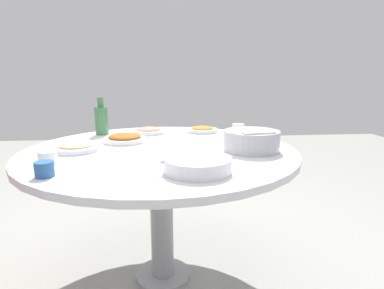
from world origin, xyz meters
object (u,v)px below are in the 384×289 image
object	(u,v)px
green_bottle	(102,120)
tea_cup_far	(48,158)
soup_bowl	(198,165)
dish_stirfry	(125,138)
rice_bowl	(252,140)
round_dining_table	(161,166)
dish_shrimp	(149,131)
dish_noodles	(76,147)
tea_cup_near	(45,169)
tea_cup_side	(239,129)
dish_tofu_braise	(203,130)

from	to	relation	value
green_bottle	tea_cup_far	world-z (taller)	green_bottle
soup_bowl	dish_stirfry	bearing A→B (deg)	-60.40
rice_bowl	round_dining_table	bearing A→B (deg)	-11.54
soup_bowl	dish_stirfry	xyz separation A→B (m)	(0.34, -0.59, -0.01)
dish_shrimp	green_bottle	xyz separation A→B (m)	(0.29, 0.01, 0.08)
dish_noodles	dish_shrimp	distance (m)	0.56
round_dining_table	green_bottle	size ratio (longest dim) A/B	5.93
dish_stirfry	dish_shrimp	world-z (taller)	dish_stirfry
dish_stirfry	green_bottle	world-z (taller)	green_bottle
tea_cup_near	soup_bowl	bearing A→B (deg)	-179.63
tea_cup_side	dish_shrimp	bearing A→B (deg)	-7.36
soup_bowl	dish_noodles	bearing A→B (deg)	-36.20
tea_cup_near	tea_cup_far	world-z (taller)	tea_cup_near
dish_shrimp	tea_cup_near	world-z (taller)	tea_cup_near
green_bottle	tea_cup_side	size ratio (longest dim) A/B	3.05
rice_bowl	tea_cup_near	world-z (taller)	rice_bowl
round_dining_table	dish_noodles	world-z (taller)	dish_noodles
dish_shrimp	tea_cup_far	xyz separation A→B (m)	(0.40, 0.67, 0.01)
soup_bowl	tea_cup_near	bearing A→B (deg)	0.37
rice_bowl	green_bottle	size ratio (longest dim) A/B	1.19
round_dining_table	dish_stirfry	distance (m)	0.29
round_dining_table	dish_shrimp	xyz separation A→B (m)	(0.07, -0.43, 0.11)
soup_bowl	tea_cup_far	size ratio (longest dim) A/B	3.69
dish_shrimp	green_bottle	world-z (taller)	green_bottle
dish_noodles	dish_shrimp	xyz separation A→B (m)	(-0.35, -0.44, 0.00)
tea_cup_near	tea_cup_side	xyz separation A→B (m)	(-0.92, -0.77, 0.00)
rice_bowl	soup_bowl	distance (m)	0.44
round_dining_table	dish_shrimp	world-z (taller)	dish_shrimp
round_dining_table	dish_tofu_braise	bearing A→B (deg)	-121.84
tea_cup_near	round_dining_table	bearing A→B (deg)	-135.70
soup_bowl	tea_cup_near	xyz separation A→B (m)	(0.57, 0.00, 0.00)
soup_bowl	dish_shrimp	distance (m)	0.87
dish_stirfry	tea_cup_far	bearing A→B (deg)	56.61
tea_cup_side	rice_bowl	bearing A→B (deg)	84.20
tea_cup_near	tea_cup_far	distance (m)	0.18
tea_cup_near	dish_noodles	bearing A→B (deg)	-91.39
dish_tofu_braise	soup_bowl	bearing A→B (deg)	81.07
dish_tofu_braise	rice_bowl	bearing A→B (deg)	107.59
dish_tofu_braise	green_bottle	size ratio (longest dim) A/B	0.85
round_dining_table	soup_bowl	distance (m)	0.45
soup_bowl	dish_tofu_braise	size ratio (longest dim) A/B	1.49
round_dining_table	tea_cup_near	world-z (taller)	tea_cup_near
tea_cup_far	tea_cup_side	xyz separation A→B (m)	(-0.96, -0.60, 0.00)
dish_tofu_braise	tea_cup_near	bearing A→B (deg)	50.80
round_dining_table	green_bottle	distance (m)	0.59
tea_cup_near	tea_cup_side	distance (m)	1.20
tea_cup_side	dish_noodles	bearing A→B (deg)	21.88
green_bottle	tea_cup_side	distance (m)	0.86
dish_stirfry	dish_shrimp	size ratio (longest dim) A/B	1.15
rice_bowl	tea_cup_near	xyz separation A→B (m)	(0.87, 0.32, -0.02)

